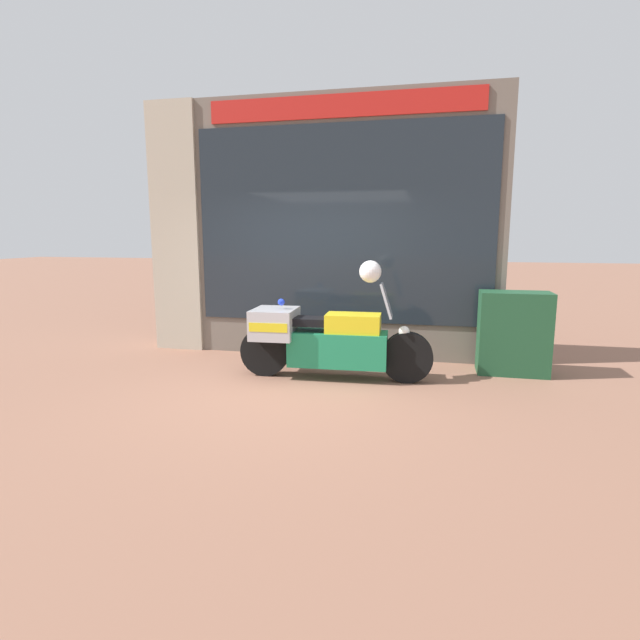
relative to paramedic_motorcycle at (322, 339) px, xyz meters
name	(u,v)px	position (x,y,z in m)	size (l,w,h in m)	color
ground_plane	(283,391)	(-0.33, -0.64, -0.52)	(60.00, 60.00, 0.00)	#8E604C
shop_building	(297,228)	(-0.69, 1.35, 1.41)	(5.39, 0.55, 3.86)	#6B6056
window_display	(341,323)	(-0.01, 1.39, -0.03)	(4.14, 0.30, 2.06)	slate
paramedic_motorcycle	(322,339)	(0.00, 0.00, 0.00)	(2.50, 0.67, 1.25)	black
utility_cabinet	(514,333)	(2.45, 0.78, 0.03)	(0.90, 0.49, 1.10)	#1E4C2D
white_helmet	(370,272)	(0.61, 0.03, 0.87)	(0.28, 0.28, 0.28)	white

